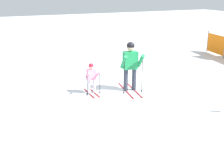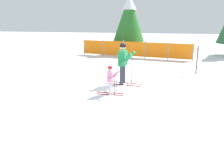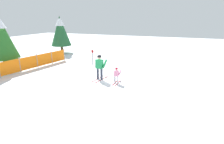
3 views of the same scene
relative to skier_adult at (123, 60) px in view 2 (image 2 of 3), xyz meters
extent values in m
plane|color=white|center=(0.03, 0.06, -1.01)|extent=(60.00, 60.00, 0.00)
cube|color=maroon|center=(0.00, 0.15, -1.00)|extent=(1.60, 0.28, 0.02)
cube|color=maroon|center=(-0.04, -0.15, -1.00)|extent=(1.60, 0.28, 0.02)
cylinder|color=#333847|center=(0.00, 0.15, -0.61)|extent=(0.15, 0.15, 0.76)
cylinder|color=#333847|center=(-0.04, -0.15, -0.61)|extent=(0.15, 0.15, 0.76)
cube|color=#1E8C4C|center=(-0.02, 0.00, 0.06)|extent=(0.34, 0.51, 0.59)
cylinder|color=#1E8C4C|center=(0.22, 0.27, 0.07)|extent=(0.51, 0.19, 0.53)
cylinder|color=#1E8C4C|center=(0.13, -0.32, 0.07)|extent=(0.51, 0.19, 0.53)
sphere|color=#D8AD8C|center=(-0.02, 0.00, 0.51)|extent=(0.25, 0.25, 0.25)
sphere|color=black|center=(-0.02, 0.00, 0.56)|extent=(0.27, 0.27, 0.27)
cylinder|color=black|center=(0.33, 0.27, -0.42)|extent=(0.02, 0.02, 1.18)
cylinder|color=black|center=(0.33, 0.27, -0.95)|extent=(0.07, 0.07, 0.01)
cylinder|color=black|center=(0.23, -0.36, -0.42)|extent=(0.02, 0.02, 1.18)
cylinder|color=black|center=(0.23, -0.36, -0.95)|extent=(0.07, 0.07, 0.01)
cube|color=maroon|center=(-0.30, -1.21, -1.00)|extent=(0.98, 0.05, 0.02)
cube|color=maroon|center=(-0.30, -1.39, -1.00)|extent=(0.98, 0.05, 0.02)
cylinder|color=silver|center=(-0.30, -1.21, -0.76)|extent=(0.09, 0.09, 0.46)
cylinder|color=silver|center=(-0.30, -1.39, -0.76)|extent=(0.09, 0.09, 0.46)
cube|color=pink|center=(-0.30, -1.30, -0.35)|extent=(0.17, 0.29, 0.36)
cylinder|color=pink|center=(-0.16, -1.12, -0.32)|extent=(0.34, 0.07, 0.28)
cylinder|color=pink|center=(-0.15, -1.48, -0.32)|extent=(0.34, 0.07, 0.28)
sphere|color=#D8AD8C|center=(-0.30, -1.30, -0.08)|extent=(0.15, 0.15, 0.15)
sphere|color=red|center=(-0.30, -1.30, -0.05)|extent=(0.16, 0.16, 0.16)
cylinder|color=black|center=(-0.12, -1.08, -0.65)|extent=(0.02, 0.02, 0.72)
cylinder|color=black|center=(-0.12, -1.08, -0.95)|extent=(0.07, 0.07, 0.01)
cylinder|color=black|center=(-0.12, -1.52, -0.65)|extent=(0.02, 0.02, 0.72)
cylinder|color=black|center=(-0.12, -1.52, -0.95)|extent=(0.07, 0.07, 0.01)
cylinder|color=gray|center=(-3.75, 6.81, -0.43)|extent=(0.06, 0.06, 1.17)
cylinder|color=gray|center=(-2.26, 6.56, -0.43)|extent=(0.06, 0.06, 1.17)
cylinder|color=gray|center=(-0.77, 6.31, -0.43)|extent=(0.06, 0.06, 1.17)
cylinder|color=gray|center=(0.72, 6.06, -0.43)|extent=(0.06, 0.06, 1.17)
cylinder|color=gray|center=(2.21, 5.81, -0.43)|extent=(0.06, 0.06, 1.17)
cylinder|color=gray|center=(3.70, 5.55, -0.43)|extent=(0.06, 0.06, 1.17)
cube|color=orange|center=(-3.00, 6.69, -0.43)|extent=(1.50, 0.28, 0.98)
cube|color=orange|center=(-1.51, 6.43, -0.43)|extent=(1.50, 0.28, 0.98)
cube|color=orange|center=(-0.02, 6.18, -0.43)|extent=(1.50, 0.28, 0.98)
cube|color=orange|center=(1.47, 5.93, -0.43)|extent=(1.50, 0.28, 0.98)
cube|color=orange|center=(2.96, 5.68, -0.43)|extent=(1.50, 0.28, 0.98)
cylinder|color=#4C3823|center=(-0.60, 8.07, -0.55)|extent=(0.29, 0.29, 0.92)
cone|color=#286C27|center=(-0.60, 8.07, 1.63)|extent=(2.35, 2.35, 3.45)
cone|color=white|center=(-0.60, 8.07, 2.74)|extent=(1.06, 1.06, 1.03)
cylinder|color=black|center=(3.29, 2.26, -0.33)|extent=(0.05, 0.05, 1.36)
cylinder|color=red|center=(3.28, 2.23, 0.19)|extent=(0.13, 0.27, 0.28)
camera|label=1|loc=(8.08, -4.31, 2.38)|focal=45.00mm
camera|label=2|loc=(1.05, -8.59, 1.65)|focal=35.00mm
camera|label=3|loc=(-10.12, -4.83, 2.97)|focal=28.00mm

